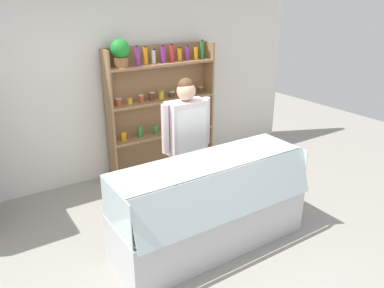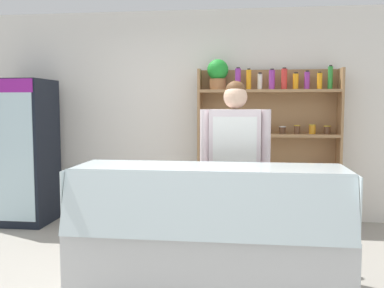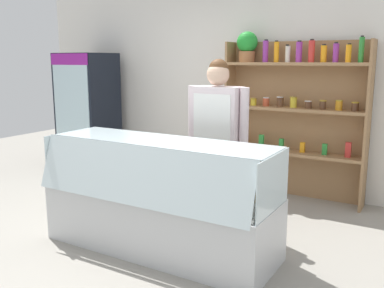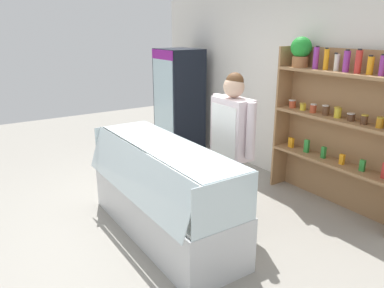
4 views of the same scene
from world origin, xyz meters
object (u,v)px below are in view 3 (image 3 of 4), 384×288
at_px(deli_display_case, 159,216).
at_px(shop_clerk, 217,129).
at_px(drinks_fridge, 88,114).
at_px(shelving_unit, 289,105).

distance_m(deli_display_case, shop_clerk, 1.07).
xyz_separation_m(drinks_fridge, shelving_unit, (3.01, 0.35, 0.26)).
xyz_separation_m(drinks_fridge, shop_clerk, (2.71, -0.98, 0.12)).
bearing_deg(drinks_fridge, shop_clerk, -19.88).
bearing_deg(deli_display_case, shop_clerk, 76.41).
bearing_deg(shop_clerk, shelving_unit, 77.08).
bearing_deg(shop_clerk, deli_display_case, -103.59).
bearing_deg(shop_clerk, drinks_fridge, 160.12).
height_order(drinks_fridge, deli_display_case, drinks_fridge).
relative_size(drinks_fridge, deli_display_case, 0.84).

